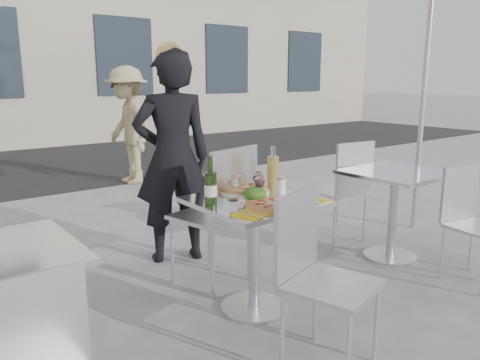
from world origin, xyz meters
TOP-DOWN VIEW (x-y plane):
  - ground at (0.00, 0.00)m, footprint 80.00×80.00m
  - street_asphalt at (0.00, 6.50)m, footprint 24.00×5.00m
  - main_table at (0.00, 0.00)m, footprint 0.72×0.72m
  - side_table_right at (1.50, 0.00)m, footprint 0.72×0.72m
  - chair_far at (0.04, 0.43)m, footprint 0.57×0.58m
  - chair_near at (-0.11, -0.63)m, footprint 0.52×0.53m
  - side_chair_rfar at (1.47, 0.50)m, footprint 0.48×0.49m
  - side_chair_rnear at (1.58, -0.60)m, footprint 0.45×0.46m
  - woman_diner at (0.05, 1.11)m, footprint 0.73×0.60m
  - pedestrian_b at (1.02, 4.08)m, footprint 0.66×1.10m
  - pizza_near at (-0.02, -0.19)m, footprint 0.33×0.33m
  - pizza_far at (0.09, 0.21)m, footprint 0.34×0.34m
  - salad_plate at (-0.01, -0.02)m, footprint 0.22×0.22m
  - wine_bottle at (-0.29, 0.06)m, footprint 0.07×0.08m
  - carafe at (0.31, 0.18)m, footprint 0.08×0.08m
  - sugar_shaker at (0.26, 0.04)m, footprint 0.06×0.06m
  - wineglass_white_a at (-0.11, 0.07)m, footprint 0.07×0.07m
  - wineglass_white_b at (-0.02, 0.10)m, footprint 0.07×0.07m
  - wineglass_red_a at (0.03, -0.02)m, footprint 0.07×0.07m
  - wineglass_red_b at (0.10, 0.08)m, footprint 0.07×0.07m
  - napkin_left at (-0.23, -0.25)m, footprint 0.22×0.22m
  - napkin_right at (0.26, -0.23)m, footprint 0.19×0.20m

SIDE VIEW (x-z plane):
  - ground at x=0.00m, z-range 0.00..0.00m
  - street_asphalt at x=0.00m, z-range 0.00..0.00m
  - side_chair_rnear at x=1.58m, z-range 0.08..0.94m
  - main_table at x=0.00m, z-range 0.16..0.91m
  - side_table_right at x=1.50m, z-range 0.16..0.91m
  - chair_near at x=-0.11m, z-range 0.09..1.01m
  - side_chair_rfar at x=1.47m, z-range 0.09..1.04m
  - chair_far at x=0.04m, z-range 0.09..1.13m
  - napkin_left at x=-0.23m, z-range 0.75..0.76m
  - napkin_right at x=0.26m, z-range 0.75..0.76m
  - pizza_near at x=-0.02m, z-range 0.75..0.77m
  - pizza_far at x=0.09m, z-range 0.75..0.78m
  - salad_plate at x=-0.01m, z-range 0.74..0.83m
  - sugar_shaker at x=0.26m, z-range 0.75..0.86m
  - pedestrian_b at x=1.02m, z-range 0.00..1.67m
  - wineglass_white_a at x=-0.11m, z-range 0.78..0.94m
  - wineglass_white_b at x=-0.02m, z-range 0.78..0.94m
  - wineglass_red_a at x=0.03m, z-range 0.78..0.94m
  - wineglass_red_b at x=0.10m, z-range 0.78..0.94m
  - woman_diner at x=0.05m, z-range 0.00..1.72m
  - wine_bottle at x=-0.29m, z-range 0.72..1.01m
  - carafe at x=0.31m, z-range 0.72..1.01m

